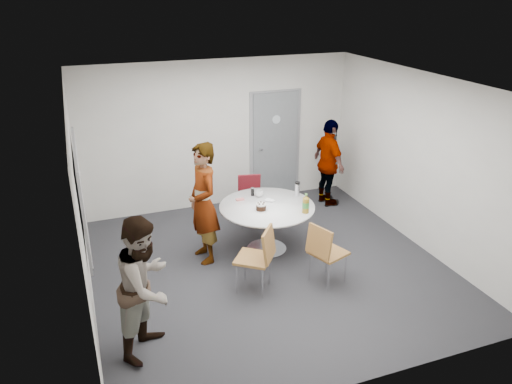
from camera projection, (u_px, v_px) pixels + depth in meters
name	position (u px, v px, depth m)	size (l,w,h in m)	color
floor	(269.00, 267.00, 7.40)	(5.00, 5.00, 0.00)	#242429
ceiling	(271.00, 84.00, 6.36)	(5.00, 5.00, 0.00)	silver
wall_back	(219.00, 135.00, 9.04)	(5.00, 5.00, 0.00)	silver
wall_left	(80.00, 209.00, 6.08)	(5.00, 5.00, 0.00)	silver
wall_right	(420.00, 162.00, 7.68)	(5.00, 5.00, 0.00)	silver
wall_front	(368.00, 273.00, 4.72)	(5.00, 5.00, 0.00)	silver
door	(275.00, 146.00, 9.51)	(1.02, 0.17, 2.12)	slate
whiteboard	(81.00, 195.00, 6.23)	(0.04, 1.90, 1.25)	gray
table	(268.00, 212.00, 7.64)	(1.46, 1.46, 1.06)	white
chair_near_left	(260.00, 253.00, 6.63)	(0.65, 0.64, 0.94)	brown
chair_near_right	(324.00, 249.00, 6.77)	(0.59, 0.56, 0.91)	brown
chair_far	(250.00, 195.00, 8.59)	(0.49, 0.52, 0.86)	maroon
person_main	(203.00, 203.00, 7.28)	(0.67, 0.44, 1.83)	#A5C6EA
person_left	(146.00, 286.00, 5.46)	(0.81, 0.63, 1.66)	white
person_right	(329.00, 163.00, 9.21)	(0.96, 0.40, 1.64)	black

